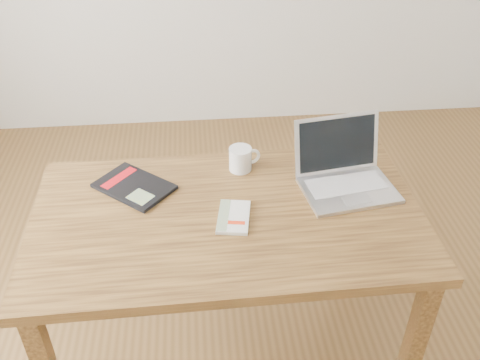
{
  "coord_description": "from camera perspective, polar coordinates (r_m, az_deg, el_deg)",
  "views": [
    {
      "loc": [
        -0.23,
        -1.47,
        1.95
      ],
      "look_at": [
        -0.09,
        0.05,
        0.85
      ],
      "focal_mm": 40.0,
      "sensor_mm": 36.0,
      "label": 1
    }
  ],
  "objects": [
    {
      "name": "room",
      "position": [
        1.59,
        0.83,
        13.99
      ],
      "size": [
        4.04,
        4.04,
        2.7
      ],
      "color": "brown",
      "rests_on": "ground"
    },
    {
      "name": "coffee_mug",
      "position": [
        2.08,
        0.12,
        2.32
      ],
      "size": [
        0.13,
        0.09,
        0.09
      ],
      "rotation": [
        0.0,
        0.0,
        0.26
      ],
      "color": "white",
      "rests_on": "desk"
    },
    {
      "name": "laptop",
      "position": [
        2.03,
        11.08,
        0.73
      ],
      "size": [
        0.38,
        0.34,
        0.23
      ],
      "rotation": [
        0.0,
        0.0,
        0.16
      ],
      "color": "silver",
      "rests_on": "desk"
    },
    {
      "name": "black_guidebook",
      "position": [
        2.04,
        -11.24,
        -0.66
      ],
      "size": [
        0.33,
        0.32,
        0.01
      ],
      "rotation": [
        0.0,
        0.0,
        0.87
      ],
      "color": "black",
      "rests_on": "desk"
    },
    {
      "name": "desk",
      "position": [
        1.94,
        -1.31,
        -5.66
      ],
      "size": [
        1.39,
        0.81,
        0.75
      ],
      "rotation": [
        0.0,
        0.0,
        0.02
      ],
      "color": "brown",
      "rests_on": "ground"
    },
    {
      "name": "white_guidebook",
      "position": [
        1.86,
        -0.7,
        -3.98
      ],
      "size": [
        0.14,
        0.19,
        0.02
      ],
      "rotation": [
        0.0,
        0.0,
        -0.17
      ],
      "color": "beige",
      "rests_on": "desk"
    }
  ]
}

